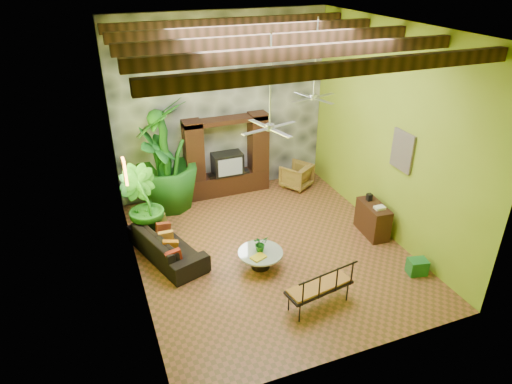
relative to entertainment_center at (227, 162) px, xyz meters
name	(u,v)px	position (x,y,z in m)	size (l,w,h in m)	color
ground	(269,249)	(0.00, -3.14, -0.97)	(7.00, 7.00, 0.00)	brown
ceiling	(273,28)	(0.00, -3.14, 4.03)	(6.00, 7.00, 0.02)	silver
back_wall	(221,106)	(0.00, 0.36, 1.53)	(6.00, 0.02, 5.00)	olive
left_wall	(126,173)	(-3.00, -3.14, 1.53)	(0.02, 7.00, 5.00)	olive
right_wall	(389,134)	(3.00, -3.14, 1.53)	(0.02, 7.00, 5.00)	olive
stone_accent_wall	(222,107)	(0.00, 0.30, 1.53)	(5.98, 0.10, 4.98)	#3D4045
ceiling_beams	(273,40)	(0.00, -3.14, 3.81)	(5.95, 5.36, 0.22)	#371E11
entertainment_center	(227,162)	(0.00, 0.00, 0.00)	(2.40, 0.55, 2.30)	black
ceiling_fan_front	(270,117)	(-0.20, -3.54, 2.44)	(1.28, 1.28, 1.86)	#B0B1B5
ceiling_fan_back	(314,88)	(1.60, -1.94, 2.44)	(1.28, 1.28, 1.86)	#B0B1B5
wall_art_mask	(125,171)	(-2.96, -2.14, 1.13)	(0.06, 0.32, 0.55)	gold
wall_art_painting	(403,151)	(2.96, -3.74, 1.33)	(0.06, 0.70, 0.90)	#256289
sofa	(167,244)	(-2.30, -2.57, -0.64)	(2.26, 0.88, 0.66)	black
wicker_armchair	(296,176)	(2.02, -0.40, -0.60)	(0.77, 0.80, 0.72)	olive
tall_plant_a	(159,171)	(-2.00, -0.37, 0.21)	(1.24, 0.84, 2.35)	#185C1F
tall_plant_b	(142,205)	(-2.65, -1.65, -0.02)	(1.04, 0.84, 1.89)	#236B1C
tall_plant_c	(165,156)	(-1.76, -0.22, 0.54)	(1.69, 1.69, 3.01)	#1A5516
coffee_table	(260,257)	(-0.45, -3.71, -0.71)	(1.00, 1.00, 0.40)	black
centerpiece_plant	(260,244)	(-0.43, -3.65, -0.38)	(0.33, 0.28, 0.36)	#175817
yellow_tray	(258,257)	(-0.58, -3.90, -0.55)	(0.32, 0.23, 0.03)	yellow
iron_bench	(321,286)	(0.15, -5.37, -0.42)	(1.43, 0.73, 0.57)	black
side_console	(373,219)	(2.65, -3.42, -0.56)	(0.45, 1.01, 0.81)	#351911
green_bin	(417,267)	(2.65, -5.16, -0.79)	(0.40, 0.30, 0.35)	#207B33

